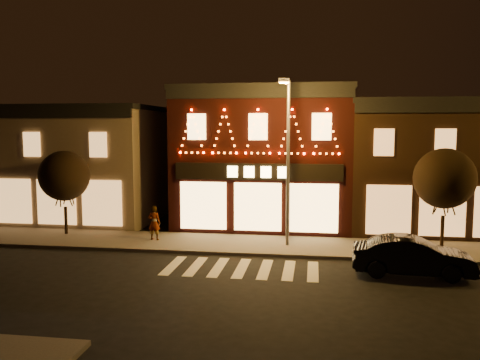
# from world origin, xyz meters

# --- Properties ---
(ground) EXTENTS (120.00, 120.00, 0.00)m
(ground) POSITION_xyz_m (0.00, 0.00, 0.00)
(ground) COLOR black
(ground) RESTS_ON ground
(sidewalk_far) EXTENTS (44.00, 4.00, 0.15)m
(sidewalk_far) POSITION_xyz_m (2.00, 8.00, 0.07)
(sidewalk_far) COLOR #47423D
(sidewalk_far) RESTS_ON ground
(building_left) EXTENTS (12.20, 8.28, 7.30)m
(building_left) POSITION_xyz_m (-13.00, 13.99, 3.66)
(building_left) COLOR #796856
(building_left) RESTS_ON ground
(building_pulp) EXTENTS (10.20, 8.34, 8.30)m
(building_pulp) POSITION_xyz_m (0.00, 13.98, 4.16)
(building_pulp) COLOR black
(building_pulp) RESTS_ON ground
(building_right_a) EXTENTS (9.20, 8.28, 7.50)m
(building_right_a) POSITION_xyz_m (9.50, 13.99, 3.76)
(building_right_a) COLOR #321F11
(building_right_a) RESTS_ON ground
(streetlamp_mid) EXTENTS (0.53, 1.85, 8.07)m
(streetlamp_mid) POSITION_xyz_m (1.69, 7.68, 4.89)
(streetlamp_mid) COLOR #59595E
(streetlamp_mid) RESTS_ON sidewalk_far
(tree_left) EXTENTS (2.73, 2.73, 4.56)m
(tree_left) POSITION_xyz_m (-10.44, 8.74, 3.34)
(tree_left) COLOR black
(tree_left) RESTS_ON sidewalk_far
(tree_right) EXTENTS (2.89, 2.89, 4.83)m
(tree_right) POSITION_xyz_m (9.15, 8.39, 3.53)
(tree_right) COLOR black
(tree_right) RESTS_ON sidewalk_far
(dark_sedan) EXTENTS (4.83, 1.93, 1.56)m
(dark_sedan) POSITION_xyz_m (6.97, 4.05, 0.78)
(dark_sedan) COLOR black
(dark_sedan) RESTS_ON ground
(pedestrian) EXTENTS (0.68, 0.48, 1.78)m
(pedestrian) POSITION_xyz_m (-5.17, 8.02, 1.04)
(pedestrian) COLOR gray
(pedestrian) RESTS_ON sidewalk_far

